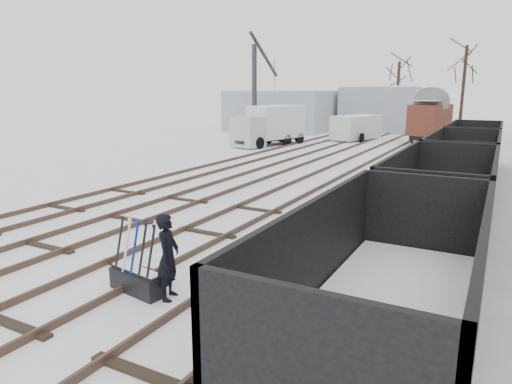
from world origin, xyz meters
TOP-DOWN VIEW (x-y plane):
  - ground at (0.00, 0.00)m, footprint 120.00×120.00m
  - tracks at (-0.00, 13.67)m, footprint 13.90×52.00m
  - shed_left at (-13.00, 36.00)m, footprint 10.00×8.00m
  - shed_right at (-4.00, 40.00)m, footprint 7.00×6.00m
  - ground_frame at (0.97, -0.91)m, footprint 1.35×0.63m
  - worker at (1.72, -0.81)m, footprint 0.60×0.73m
  - freight_wagon_a at (6.00, -1.20)m, footprint 2.40×6.00m
  - freight_wagon_b at (6.00, 5.20)m, footprint 2.40×6.00m
  - freight_wagon_c at (6.00, 11.60)m, footprint 2.40×6.00m
  - freight_wagon_d at (6.00, 18.00)m, footprint 2.40×6.00m
  - box_van_wagon at (2.21, 30.09)m, footprint 3.03×4.71m
  - lorry at (-8.21, 23.41)m, footprint 3.22×6.75m
  - panel_van at (-3.58, 30.17)m, footprint 3.32×5.01m
  - crane at (-12.54, 29.17)m, footprint 1.82×5.25m
  - tree_far_left at (-2.40, 40.17)m, footprint 0.30×0.30m
  - tree_far_right at (3.53, 40.51)m, footprint 0.30×0.30m

SIDE VIEW (x-z plane):
  - ground at x=0.00m, z-range 0.00..0.00m
  - tracks at x=0.00m, z-range -0.01..0.16m
  - ground_frame at x=0.97m, z-range -0.46..1.03m
  - worker at x=1.72m, z-range 0.00..1.73m
  - freight_wagon_a at x=6.00m, z-range -0.29..2.16m
  - freight_wagon_b at x=6.00m, z-range -0.29..2.16m
  - freight_wagon_c at x=6.00m, z-range -0.29..2.16m
  - freight_wagon_d at x=6.00m, z-range -0.29..2.16m
  - panel_van at x=-3.58m, z-range 0.04..2.08m
  - lorry at x=-8.21m, z-range 0.04..2.98m
  - box_van_wagon at x=2.21m, z-range 0.28..3.61m
  - shed_left at x=-13.00m, z-range 0.00..4.10m
  - shed_right at x=-4.00m, z-range 0.00..4.50m
  - crane at x=-12.54m, z-range -2.14..6.89m
  - tree_far_left at x=-2.40m, z-range 0.00..6.85m
  - tree_far_right at x=3.53m, z-range 0.00..8.15m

